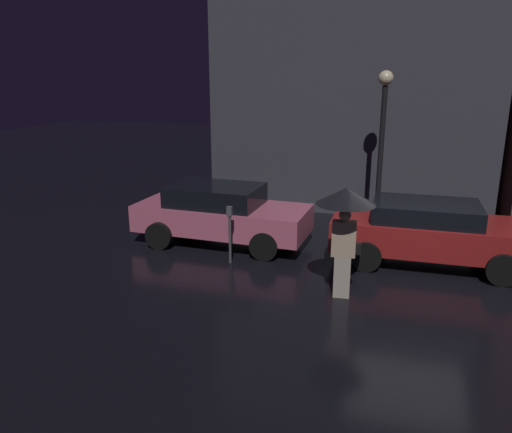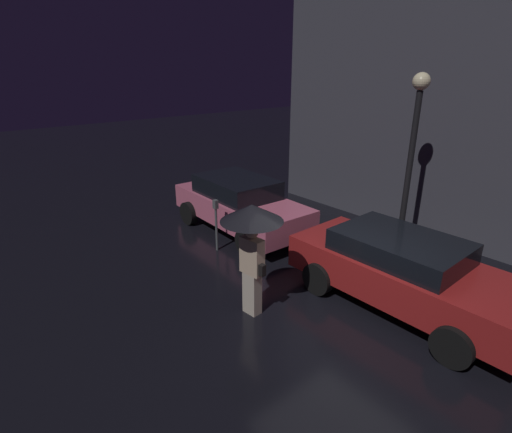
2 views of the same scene
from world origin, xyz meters
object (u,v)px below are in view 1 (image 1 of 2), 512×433
parked_car_red (431,231)px  pedestrian_with_umbrella (345,211)px  parked_car_pink (221,213)px  street_lamp_near (382,127)px  parking_meter (230,229)px

parked_car_red → pedestrian_with_umbrella: size_ratio=2.05×
parked_car_pink → street_lamp_near: bearing=31.4°
parking_meter → street_lamp_near: 5.03m
parked_car_pink → parked_car_red: (5.10, -0.01, -0.02)m
pedestrian_with_umbrella → parking_meter: 3.04m
pedestrian_with_umbrella → parking_meter: size_ratio=1.62×
pedestrian_with_umbrella → street_lamp_near: size_ratio=0.51×
parked_car_red → pedestrian_with_umbrella: (-1.70, -2.36, 0.97)m
parked_car_red → street_lamp_near: street_lamp_near is taller
parking_meter → street_lamp_near: size_ratio=0.31×
parked_car_pink → street_lamp_near: 4.80m
parked_car_red → street_lamp_near: (-1.32, 2.12, 2.10)m
pedestrian_with_umbrella → parked_car_red: bearing=-130.6°
parked_car_pink → street_lamp_near: street_lamp_near is taller
parked_car_red → street_lamp_near: 3.26m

